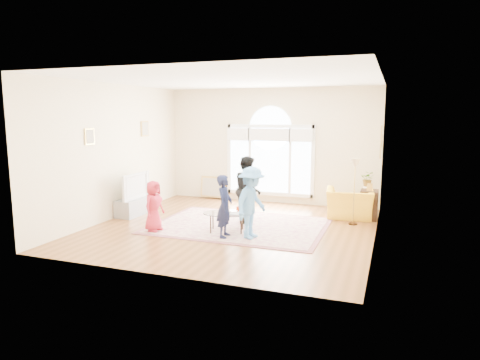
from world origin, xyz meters
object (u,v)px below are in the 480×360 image
(tv_console, at_px, (133,207))
(television, at_px, (133,186))
(area_rug, at_px, (239,225))
(coffee_table, at_px, (227,214))
(armchair, at_px, (349,204))

(tv_console, relative_size, television, 0.91)
(area_rug, distance_m, television, 2.93)
(area_rug, distance_m, coffee_table, 0.70)
(tv_console, height_order, armchair, armchair)
(television, relative_size, coffee_table, 0.96)
(coffee_table, relative_size, armchair, 1.05)
(tv_console, xyz_separation_m, television, (0.01, -0.00, 0.53))
(tv_console, distance_m, television, 0.53)
(tv_console, xyz_separation_m, coffee_table, (2.77, -0.67, 0.19))
(tv_console, distance_m, armchair, 5.31)
(tv_console, height_order, coffee_table, coffee_table)
(television, bearing_deg, tv_console, 180.00)
(tv_console, bearing_deg, area_rug, -1.96)
(coffee_table, height_order, armchair, armchair)
(television, distance_m, armchair, 5.31)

